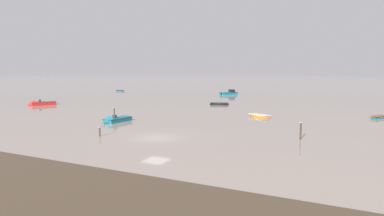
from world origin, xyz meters
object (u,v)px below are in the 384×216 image
Objects in this scene: mooring_post_left at (114,114)px; mooring_post_right at (301,131)px; motorboat_moored_0 at (231,93)px; rowboat_moored_5 at (379,117)px; motorboat_moored_1 at (39,104)px; rowboat_moored_3 at (219,104)px; motorboat_moored_2 at (114,121)px; mooring_post_near at (100,131)px; rowboat_moored_2 at (260,116)px; rowboat_moored_4 at (120,91)px.

mooring_post_right is (25.53, -1.77, -0.02)m from mooring_post_left.
rowboat_moored_5 is (35.10, -35.15, -0.19)m from motorboat_moored_0.
motorboat_moored_0 is 61.92m from mooring_post_right.
rowboat_moored_3 is at bearing 147.46° from motorboat_moored_1.
motorboat_moored_1 is at bearing -50.08° from rowboat_moored_5.
motorboat_moored_2 is 4.06× the size of mooring_post_near.
rowboat_moored_2 is at bearing 123.96° from motorboat_moored_1.
motorboat_moored_0 is 54.18m from mooring_post_left.
motorboat_moored_1 is at bearing -73.92° from rowboat_moored_4.
mooring_post_left is at bearing -137.04° from motorboat_moored_2.
rowboat_moored_3 is at bearing 89.59° from mooring_post_near.
motorboat_moored_2 reaches higher than rowboat_moored_3.
mooring_post_near is at bearing 85.95° from rowboat_moored_2.
rowboat_moored_2 is 70.42m from rowboat_moored_4.
motorboat_moored_1 is 1.14× the size of motorboat_moored_2.
motorboat_moored_1 reaches higher than mooring_post_near.
rowboat_moored_4 is 67.70m from motorboat_moored_2.
mooring_post_near is at bearing -54.41° from rowboat_moored_4.
mooring_post_near is at bearing -13.66° from rowboat_moored_5.
motorboat_moored_1 is 1.57× the size of rowboat_moored_5.
motorboat_moored_0 is 1.88× the size of rowboat_moored_4.
rowboat_moored_2 is 21.72m from motorboat_moored_2.
motorboat_moored_0 is 1.71× the size of rowboat_moored_5.
mooring_post_near is at bearing -159.15° from mooring_post_right.
rowboat_moored_5 reaches higher than rowboat_moored_4.
rowboat_moored_4 is at bearing 127.14° from mooring_post_left.
mooring_post_right reaches higher than rowboat_moored_2.
mooring_post_right is (65.56, -54.64, 0.76)m from rowboat_moored_4.
motorboat_moored_1 is 28.94m from mooring_post_left.
motorboat_moored_1 reaches higher than rowboat_moored_4.
mooring_post_right is at bearing -40.42° from rowboat_moored_4.
motorboat_moored_1 reaches higher than rowboat_moored_3.
rowboat_moored_4 is at bearing 125.87° from motorboat_moored_0.
rowboat_moored_2 is at bearing -67.81° from rowboat_moored_3.
motorboat_moored_0 is at bearing 115.39° from mooring_post_right.
mooring_post_right is at bearing 95.18° from motorboat_moored_2.
motorboat_moored_0 is at bearing 1.30° from rowboat_moored_4.
motorboat_moored_0 is 1.43× the size of rowboat_moored_3.
rowboat_moored_5 is 1.65× the size of mooring_post_left.
mooring_post_right is at bearing 9.13° from rowboat_moored_5.
motorboat_moored_2 is (-33.26, -20.13, 0.08)m from rowboat_moored_5.
motorboat_moored_0 is 55.31m from motorboat_moored_2.
rowboat_moored_3 is 35.99m from mooring_post_near.
rowboat_moored_5 is 38.88m from motorboat_moored_2.
mooring_post_right is at bearing -73.29° from rowboat_moored_3.
rowboat_moored_2 is 17.61m from rowboat_moored_5.
mooring_post_right is at bearing -3.97° from mooring_post_left.
motorboat_moored_0 is 5.04× the size of mooring_post_near.
rowboat_moored_5 is at bearing 127.87° from motorboat_moored_2.
mooring_post_near is at bearing -59.55° from mooring_post_left.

